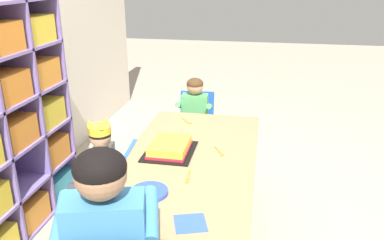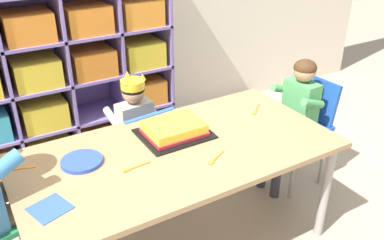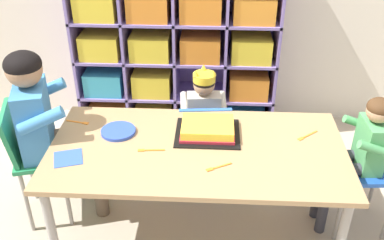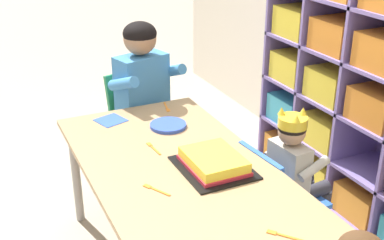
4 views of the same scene
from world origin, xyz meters
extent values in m
cube|color=#7F6BB2|center=(-0.21, 1.37, 0.75)|extent=(1.49, 0.01, 1.49)
cube|color=#7F6BB2|center=(-0.58, 1.20, 0.75)|extent=(0.02, 0.35, 1.49)
cube|color=#7F6BB2|center=(-0.21, 1.20, 0.75)|extent=(0.02, 0.35, 1.49)
cube|color=#7F6BB2|center=(0.16, 1.20, 0.75)|extent=(0.02, 0.35, 1.49)
cube|color=#7F6BB2|center=(0.53, 1.20, 0.75)|extent=(0.02, 0.35, 1.49)
cube|color=#7F6BB2|center=(-0.21, 1.20, 0.01)|extent=(1.49, 0.35, 0.02)
cube|color=#7F6BB2|center=(-0.21, 1.20, 0.30)|extent=(1.49, 0.35, 0.02)
cube|color=#7F6BB2|center=(-0.21, 1.20, 0.60)|extent=(1.49, 0.35, 0.02)
cube|color=#7F6BB2|center=(-0.21, 1.20, 0.89)|extent=(1.49, 0.35, 0.02)
cube|color=yellow|center=(-0.40, 1.18, 0.11)|extent=(0.29, 0.28, 0.18)
cube|color=orange|center=(-0.03, 1.18, 0.11)|extent=(0.29, 0.28, 0.18)
cube|color=teal|center=(0.34, 1.18, 0.11)|extent=(0.29, 0.28, 0.18)
cube|color=yellow|center=(-0.40, 1.18, 0.40)|extent=(0.29, 0.28, 0.18)
cube|color=orange|center=(0.34, 1.18, 0.40)|extent=(0.29, 0.28, 0.18)
cube|color=yellow|center=(-0.40, 1.18, 0.70)|extent=(0.29, 0.28, 0.18)
cube|color=orange|center=(-0.03, 1.18, 0.70)|extent=(0.29, 0.28, 0.18)
cube|color=yellow|center=(0.34, 1.18, 0.70)|extent=(0.29, 0.28, 0.18)
cube|color=orange|center=(-0.40, 1.18, 0.99)|extent=(0.29, 0.28, 0.18)
cube|color=orange|center=(-0.03, 1.18, 0.99)|extent=(0.29, 0.28, 0.18)
cube|color=orange|center=(0.34, 1.18, 0.99)|extent=(0.29, 0.28, 0.18)
cube|color=#A37F56|center=(0.00, 0.00, 0.60)|extent=(1.54, 0.78, 0.03)
cylinder|color=#9E9993|center=(0.71, -0.33, 0.29)|extent=(0.05, 0.05, 0.59)
cylinder|color=#9E9993|center=(-0.71, 0.33, 0.29)|extent=(0.05, 0.05, 0.59)
cylinder|color=#9E9993|center=(0.71, 0.33, 0.29)|extent=(0.05, 0.05, 0.59)
cube|color=blue|center=(0.02, 0.55, 0.32)|extent=(0.37, 0.35, 0.03)
cube|color=blue|center=(0.03, 0.40, 0.48)|extent=(0.32, 0.09, 0.29)
cylinder|color=gray|center=(0.15, 0.70, 0.15)|extent=(0.02, 0.02, 0.31)
cylinder|color=gray|center=(-0.14, 0.67, 0.15)|extent=(0.02, 0.02, 0.31)
cylinder|color=gray|center=(0.17, 0.44, 0.15)|extent=(0.02, 0.02, 0.31)
cylinder|color=gray|center=(-0.11, 0.41, 0.15)|extent=(0.02, 0.02, 0.31)
cube|color=#B2ADA3|center=(0.02, 0.56, 0.48)|extent=(0.22, 0.13, 0.29)
sphere|color=tan|center=(0.02, 0.56, 0.69)|extent=(0.13, 0.13, 0.13)
ellipsoid|color=black|center=(0.02, 0.56, 0.71)|extent=(0.14, 0.14, 0.10)
cylinder|color=yellow|center=(0.02, 0.56, 0.74)|extent=(0.14, 0.14, 0.05)
cone|color=yellow|center=(0.01, 0.62, 0.79)|extent=(0.04, 0.04, 0.04)
cone|color=yellow|center=(0.07, 0.54, 0.79)|extent=(0.04, 0.04, 0.04)
cone|color=yellow|center=(-0.03, 0.53, 0.79)|extent=(0.04, 0.04, 0.04)
cylinder|color=#33333D|center=(0.07, 0.67, 0.36)|extent=(0.09, 0.22, 0.07)
cylinder|color=#33333D|center=(-0.05, 0.66, 0.36)|extent=(0.09, 0.22, 0.07)
cylinder|color=#33333D|center=(0.06, 0.78, 0.16)|extent=(0.06, 0.06, 0.33)
cylinder|color=#33333D|center=(-0.06, 0.77, 0.16)|extent=(0.06, 0.06, 0.33)
cylinder|color=#B2ADA3|center=(0.14, 0.62, 0.54)|extent=(0.06, 0.18, 0.10)
cylinder|color=#B2ADA3|center=(-0.11, 0.59, 0.54)|extent=(0.06, 0.18, 0.10)
cylinder|color=gray|center=(-0.83, 0.32, 0.21)|extent=(0.02, 0.02, 0.43)
cylinder|color=brown|center=(-0.73, 0.10, 0.48)|extent=(0.32, 0.18, 0.10)
cylinder|color=brown|center=(-0.78, 0.27, 0.48)|extent=(0.32, 0.18, 0.10)
cylinder|color=brown|center=(-0.59, 0.14, 0.22)|extent=(0.08, 0.08, 0.45)
cylinder|color=brown|center=(-0.64, 0.31, 0.22)|extent=(0.08, 0.08, 0.45)
cube|color=#1E4CA8|center=(0.93, 0.14, 0.41)|extent=(0.36, 0.33, 0.03)
cube|color=#1E4CA8|center=(1.09, 0.15, 0.56)|extent=(0.08, 0.29, 0.27)
cylinder|color=gray|center=(0.79, 0.25, 0.20)|extent=(0.02, 0.02, 0.40)
cylinder|color=gray|center=(0.80, 0.00, 0.20)|extent=(0.02, 0.02, 0.40)
cylinder|color=gray|center=(1.07, 0.27, 0.20)|extent=(0.02, 0.02, 0.40)
cylinder|color=gray|center=(1.08, 0.02, 0.20)|extent=(0.02, 0.02, 0.40)
cube|color=#4C9E5B|center=(0.93, 0.14, 0.57)|extent=(0.12, 0.22, 0.29)
sphere|color=tan|center=(0.93, 0.14, 0.79)|extent=(0.13, 0.13, 0.13)
ellipsoid|color=#472D19|center=(0.93, 0.14, 0.81)|extent=(0.14, 0.14, 0.10)
cylinder|color=#33333D|center=(0.82, 0.19, 0.45)|extent=(0.21, 0.08, 0.07)
cylinder|color=#33333D|center=(0.83, 0.07, 0.45)|extent=(0.21, 0.08, 0.07)
cylinder|color=#33333D|center=(0.72, 0.19, 0.21)|extent=(0.06, 0.06, 0.42)
cylinder|color=#33333D|center=(0.73, 0.06, 0.21)|extent=(0.06, 0.06, 0.42)
cylinder|color=#4C9E5B|center=(0.88, 0.26, 0.63)|extent=(0.18, 0.05, 0.10)
cylinder|color=#4C9E5B|center=(0.90, 0.01, 0.63)|extent=(0.18, 0.05, 0.10)
cube|color=black|center=(0.05, 0.13, 0.62)|extent=(0.35, 0.29, 0.01)
cube|color=yellow|center=(0.05, 0.13, 0.65)|extent=(0.28, 0.22, 0.06)
cube|color=red|center=(0.05, 0.13, 0.63)|extent=(0.29, 0.23, 0.02)
cylinder|color=blue|center=(-0.44, 0.12, 0.62)|extent=(0.19, 0.19, 0.02)
cube|color=#3356B7|center=(-0.64, -0.13, 0.62)|extent=(0.17, 0.17, 0.00)
cube|color=orange|center=(0.13, -0.15, 0.62)|extent=(0.09, 0.06, 0.00)
cube|color=orange|center=(0.07, -0.18, 0.62)|extent=(0.04, 0.03, 0.00)
cube|color=orange|center=(0.61, 0.15, 0.62)|extent=(0.09, 0.08, 0.00)
cube|color=orange|center=(0.55, 0.11, 0.62)|extent=(0.04, 0.04, 0.00)
cube|color=orange|center=(-0.22, -0.04, 0.62)|extent=(0.10, 0.02, 0.00)
cube|color=orange|center=(-0.29, -0.04, 0.62)|extent=(0.04, 0.02, 0.00)
cube|color=orange|center=(-0.71, 0.22, 0.62)|extent=(0.10, 0.03, 0.00)
cube|color=orange|center=(-0.64, 0.20, 0.62)|extent=(0.04, 0.03, 0.00)
camera|label=1|loc=(-2.05, -0.40, 1.64)|focal=36.52mm
camera|label=2|loc=(-0.81, -1.49, 1.67)|focal=38.86mm
camera|label=3|loc=(0.07, -1.88, 1.93)|focal=41.43mm
camera|label=4|loc=(1.75, -0.77, 1.71)|focal=46.97mm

